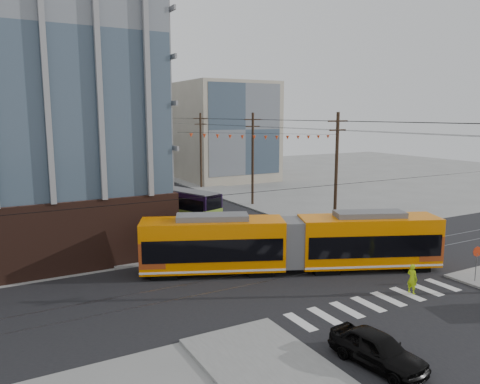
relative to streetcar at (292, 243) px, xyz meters
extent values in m
plane|color=slate|center=(1.29, -3.96, -1.98)|extent=(160.00, 160.00, 0.00)
cube|color=#8C99A5|center=(-15.71, 48.04, 7.02)|extent=(18.00, 16.00, 18.00)
cube|color=gray|center=(17.29, 44.04, 6.02)|extent=(14.00, 14.00, 16.00)
cube|color=gray|center=(-12.71, 68.04, 8.02)|extent=(16.00, 18.00, 20.00)
cube|color=#8C99A5|center=(19.29, 64.04, 5.02)|extent=(16.00, 16.00, 14.00)
cylinder|color=black|center=(9.79, 52.04, 3.52)|extent=(0.30, 0.30, 11.00)
imported|color=black|center=(-3.95, -12.07, -1.22)|extent=(2.39, 4.68, 1.52)
imported|color=#A7A8A9|center=(-4.56, 10.62, -1.32)|extent=(2.67, 4.29, 1.33)
imported|color=beige|center=(-4.28, 15.47, -1.23)|extent=(3.82, 5.61, 1.51)
imported|color=slate|center=(-4.31, 18.33, -1.39)|extent=(2.97, 4.65, 1.19)
imported|color=#B4E012|center=(4.02, -6.97, -1.06)|extent=(0.52, 0.72, 1.85)
cube|color=gray|center=(9.59, 9.71, -1.60)|extent=(1.00, 3.87, 0.77)
camera|label=1|loc=(-18.24, -25.66, 8.80)|focal=35.00mm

